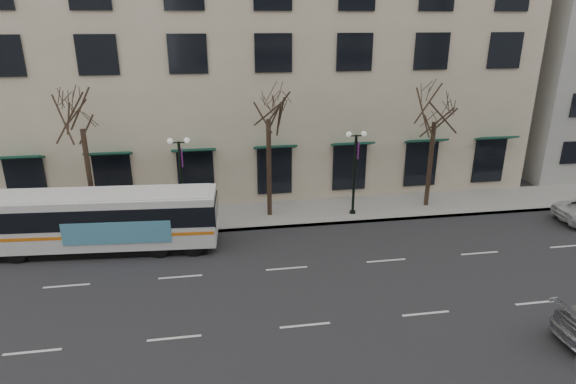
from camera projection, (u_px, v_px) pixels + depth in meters
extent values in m
plane|color=black|center=(295.00, 294.00, 20.92)|extent=(160.00, 160.00, 0.00)
cube|color=gray|center=(349.00, 209.00, 30.00)|extent=(80.00, 4.00, 0.15)
cube|color=#BCB190|center=(221.00, 8.00, 36.03)|extent=(40.00, 20.00, 24.00)
cylinder|color=black|center=(90.00, 180.00, 26.61)|extent=(0.28, 0.28, 5.74)
cylinder|color=black|center=(269.00, 170.00, 28.08)|extent=(0.28, 0.28, 5.95)
cylinder|color=black|center=(430.00, 166.00, 29.66)|extent=(0.28, 0.28, 5.46)
cylinder|color=black|center=(182.00, 185.00, 26.93)|extent=(0.16, 0.16, 5.00)
cylinder|color=black|center=(185.00, 224.00, 27.73)|extent=(0.36, 0.36, 0.30)
cube|color=black|center=(179.00, 143.00, 26.10)|extent=(0.90, 0.06, 0.06)
sphere|color=silver|center=(170.00, 141.00, 25.99)|extent=(0.32, 0.32, 0.32)
sphere|color=silver|center=(187.00, 140.00, 26.13)|extent=(0.32, 0.32, 0.32)
cube|color=#6A1E72|center=(182.00, 158.00, 26.40)|extent=(0.04, 0.45, 1.00)
cylinder|color=black|center=(354.00, 176.00, 28.43)|extent=(0.16, 0.16, 5.00)
cylinder|color=black|center=(352.00, 213.00, 29.23)|extent=(0.36, 0.36, 0.30)
cube|color=black|center=(356.00, 136.00, 27.60)|extent=(0.90, 0.06, 0.06)
sphere|color=silver|center=(349.00, 134.00, 27.50)|extent=(0.32, 0.32, 0.32)
sphere|color=silver|center=(364.00, 134.00, 27.63)|extent=(0.32, 0.32, 0.32)
cube|color=#6A1E72|center=(358.00, 150.00, 27.91)|extent=(0.04, 0.45, 1.00)
cube|color=white|center=(103.00, 219.00, 24.38)|extent=(11.54, 3.30, 2.61)
cube|color=black|center=(107.00, 245.00, 24.88)|extent=(10.61, 2.94, 0.43)
cube|color=black|center=(108.00, 211.00, 24.27)|extent=(11.08, 3.30, 1.04)
cube|color=orange|center=(104.00, 227.00, 24.53)|extent=(11.42, 3.32, 0.17)
cube|color=#4C98B9|center=(117.00, 233.00, 23.36)|extent=(5.21, 0.44, 1.14)
cube|color=white|center=(100.00, 194.00, 23.93)|extent=(10.95, 3.01, 0.08)
cylinder|color=black|center=(17.00, 254.00, 23.46)|extent=(0.97, 0.33, 0.95)
cylinder|color=black|center=(35.00, 235.00, 25.51)|extent=(0.97, 0.33, 0.95)
cylinder|color=black|center=(159.00, 248.00, 24.02)|extent=(0.97, 0.33, 0.95)
cylinder|color=black|center=(165.00, 230.00, 26.06)|extent=(0.97, 0.33, 0.95)
cylinder|color=black|center=(193.00, 247.00, 24.16)|extent=(0.97, 0.33, 0.95)
cylinder|color=black|center=(197.00, 229.00, 26.20)|extent=(0.97, 0.33, 0.95)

